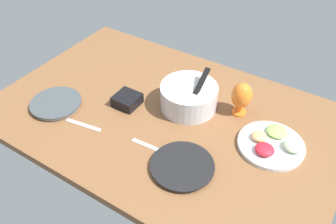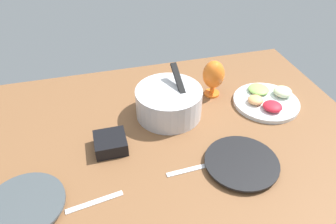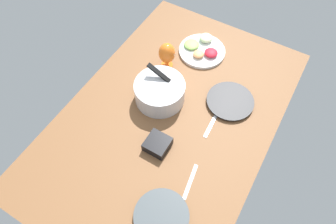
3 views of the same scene
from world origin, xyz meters
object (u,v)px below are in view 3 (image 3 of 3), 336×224
object	(u,v)px
dinner_plate_left	(161,216)
dinner_plate_right	(230,101)
fruit_platter	(202,49)
square_bowl_black	(157,144)
hurricane_glass_orange	(167,54)
mixing_bowl	(160,91)

from	to	relation	value
dinner_plate_left	dinner_plate_right	xyz separation A→B (cm)	(71.00, -0.84, -0.23)
fruit_platter	square_bowl_black	xyz separation A→B (cm)	(-68.99, -10.34, 1.13)
hurricane_glass_orange	square_bowl_black	xyz separation A→B (cm)	(-48.34, -22.96, -7.09)
mixing_bowl	hurricane_glass_orange	xyz separation A→B (cm)	(22.48, 8.74, 3.55)
dinner_plate_left	fruit_platter	size ratio (longest dim) A/B	0.87
dinner_plate_left	dinner_plate_right	bearing A→B (deg)	-0.68
dinner_plate_left	fruit_platter	distance (cm)	101.75
mixing_bowl	fruit_platter	bearing A→B (deg)	-5.14
dinner_plate_left	square_bowl_black	size ratio (longest dim) A/B	2.12
dinner_plate_left	fruit_platter	world-z (taller)	fruit_platter
fruit_platter	hurricane_glass_orange	size ratio (longest dim) A/B	1.67
fruit_platter	square_bowl_black	bearing A→B (deg)	-171.47
dinner_plate_left	hurricane_glass_orange	xyz separation A→B (cm)	(76.70, 42.21, 8.68)
fruit_platter	dinner_plate_right	bearing A→B (deg)	-130.88
mixing_bowl	square_bowl_black	xyz separation A→B (cm)	(-25.86, -14.23, -3.54)
dinner_plate_right	mixing_bowl	size ratio (longest dim) A/B	0.95
fruit_platter	square_bowl_black	distance (cm)	69.77
dinner_plate_right	fruit_platter	world-z (taller)	fruit_platter
hurricane_glass_orange	dinner_plate_left	bearing A→B (deg)	-151.17
dinner_plate_right	fruit_platter	size ratio (longest dim) A/B	0.91
hurricane_glass_orange	square_bowl_black	bearing A→B (deg)	-154.59
dinner_plate_left	hurricane_glass_orange	bearing A→B (deg)	28.83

